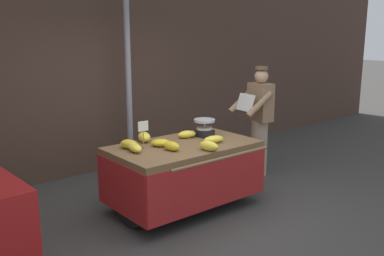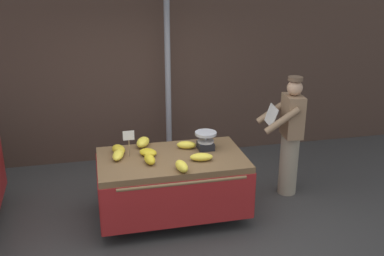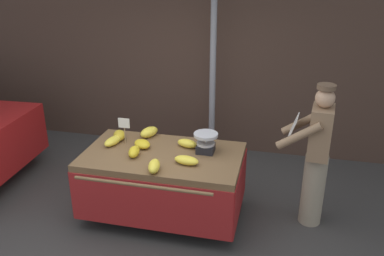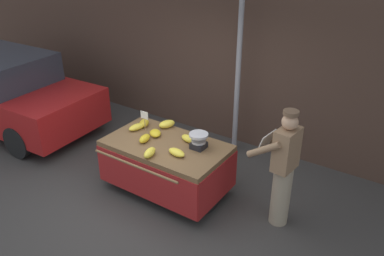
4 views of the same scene
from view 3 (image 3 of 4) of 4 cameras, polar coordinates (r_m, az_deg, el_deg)
The scene contains 15 objects.
ground_plane at distance 4.83m, azimuth -6.91°, elevation -15.02°, with size 60.00×60.00×0.00m, color #383533.
back_wall at distance 6.45m, azimuth 0.53°, elevation 15.11°, with size 16.00×0.24×4.17m, color #473328.
street_pole at distance 6.01m, azimuth 2.94°, elevation 8.80°, with size 0.09×0.09×3.00m, color gray.
banana_cart at distance 4.83m, azimuth -4.09°, elevation -5.94°, with size 1.85×1.27×0.85m.
weighing_scale at distance 4.70m, azimuth 1.93°, elevation -2.07°, with size 0.28×0.28×0.24m.
price_sign at distance 4.90m, azimuth -9.49°, elevation 0.33°, with size 0.14×0.01×0.34m.
banana_bunch_0 at distance 4.88m, azimuth -6.99°, elevation -2.23°, with size 0.17×0.23×0.09m, color gold.
banana_bunch_1 at distance 4.68m, azimuth -8.11°, elevation -3.31°, with size 0.12×0.23×0.11m, color gold.
banana_bunch_2 at distance 4.85m, azimuth -0.68°, elevation -2.17°, with size 0.13×0.25×0.10m, color yellow.
banana_bunch_3 at distance 5.01m, azimuth -10.98°, elevation -1.77°, with size 0.13×0.30×0.10m, color yellow.
banana_bunch_4 at distance 5.16m, azimuth -6.03°, elevation -0.57°, with size 0.15×0.28×0.12m, color yellow.
banana_bunch_5 at distance 4.33m, azimuth -5.33°, elevation -5.35°, with size 0.12×0.26×0.12m, color yellow.
banana_bunch_6 at distance 4.46m, azimuth -0.78°, elevation -4.54°, with size 0.14×0.28×0.09m, color yellow.
banana_bunch_7 at distance 5.13m, azimuth -10.14°, elevation -1.00°, with size 0.14×0.23×0.11m, color gold.
vendor_person at distance 4.81m, azimuth 16.97°, elevation -3.77°, with size 0.61×0.56×1.71m.
Camera 3 is at (1.42, -3.55, 2.94)m, focal length 38.08 mm.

